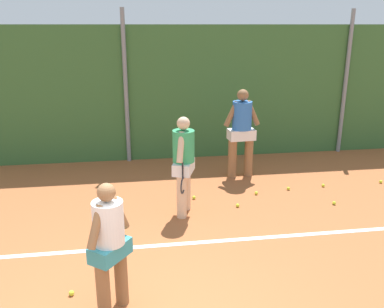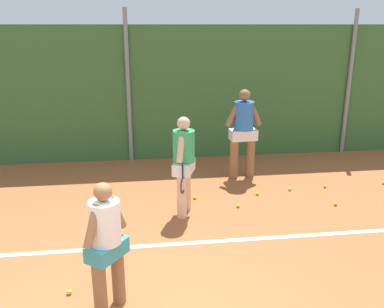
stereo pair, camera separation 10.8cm
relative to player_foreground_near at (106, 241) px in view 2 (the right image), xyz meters
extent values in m
plane|color=#A85B33|center=(0.18, 1.17, -0.90)|extent=(29.23, 29.23, 0.00)
cube|color=#386633|center=(0.18, 5.75, 0.71)|extent=(19.00, 0.25, 3.21)
cylinder|color=gray|center=(0.18, 5.58, 0.89)|extent=(0.10, 0.10, 3.57)
cylinder|color=gray|center=(5.66, 5.58, 0.89)|extent=(0.10, 0.10, 3.57)
cube|color=white|center=(0.18, 1.39, -0.90)|extent=(13.88, 0.10, 0.01)
cylinder|color=#8C603D|center=(-0.10, -0.12, -0.55)|extent=(0.16, 0.16, 0.70)
cylinder|color=#8C603D|center=(0.10, 0.12, -0.55)|extent=(0.16, 0.16, 0.70)
cube|color=teal|center=(0.00, 0.00, -0.10)|extent=(0.50, 0.54, 0.19)
cylinder|color=white|center=(0.00, 0.00, 0.24)|extent=(0.34, 0.34, 0.50)
sphere|color=#8C603D|center=(0.00, 0.00, 0.60)|extent=(0.20, 0.20, 0.20)
cylinder|color=#8C603D|center=(-0.12, -0.15, 0.28)|extent=(0.22, 0.25, 0.48)
cylinder|color=#8C603D|center=(0.12, 0.15, 0.28)|extent=(0.22, 0.25, 0.48)
cylinder|color=beige|center=(1.20, 2.63, -0.52)|extent=(0.17, 0.17, 0.77)
cylinder|color=beige|center=(1.09, 2.31, -0.52)|extent=(0.17, 0.17, 0.77)
cube|color=white|center=(1.14, 2.47, -0.03)|extent=(0.45, 0.58, 0.20)
cylinder|color=#339E60|center=(1.14, 2.47, 0.34)|extent=(0.37, 0.37, 0.54)
sphere|color=beige|center=(1.14, 2.47, 0.74)|extent=(0.22, 0.22, 0.22)
cylinder|color=beige|center=(1.21, 2.67, 0.38)|extent=(0.18, 0.30, 0.52)
cylinder|color=beige|center=(1.07, 2.27, 0.38)|extent=(0.18, 0.30, 0.52)
cylinder|color=black|center=(1.09, 2.17, 0.01)|extent=(0.03, 0.03, 0.28)
torus|color=#26262B|center=(1.09, 2.17, -0.26)|extent=(0.12, 0.28, 0.28)
cylinder|color=#8C603D|center=(2.79, 4.14, -0.48)|extent=(0.19, 0.19, 0.84)
cylinder|color=#8C603D|center=(2.42, 4.11, -0.48)|extent=(0.19, 0.19, 0.84)
cube|color=white|center=(2.60, 4.13, 0.06)|extent=(0.59, 0.37, 0.23)
cylinder|color=blue|center=(2.60, 4.13, 0.47)|extent=(0.41, 0.41, 0.60)
sphere|color=#8C603D|center=(2.60, 4.13, 0.90)|extent=(0.24, 0.24, 0.24)
cylinder|color=#8C603D|center=(2.84, 4.14, 0.51)|extent=(0.34, 0.13, 0.56)
cylinder|color=#8C603D|center=(2.37, 4.11, 0.51)|extent=(0.34, 0.13, 0.56)
sphere|color=#CCDB33|center=(2.66, 3.07, -0.87)|extent=(0.07, 0.07, 0.07)
sphere|color=#CCDB33|center=(3.38, 3.21, -0.87)|extent=(0.07, 0.07, 0.07)
sphere|color=#CCDB33|center=(-0.53, 0.35, -0.87)|extent=(0.07, 0.07, 0.07)
sphere|color=#CCDB33|center=(-0.37, 2.45, -0.87)|extent=(0.07, 0.07, 0.07)
sphere|color=#CCDB33|center=(2.15, 2.57, -0.87)|extent=(0.07, 0.07, 0.07)
sphere|color=#CCDB33|center=(1.41, 3.04, -0.87)|extent=(0.07, 0.07, 0.07)
sphere|color=#CCDB33|center=(3.96, 2.41, -0.87)|extent=(0.07, 0.07, 0.07)
sphere|color=#CCDB33|center=(4.15, 3.26, -0.87)|extent=(0.07, 0.07, 0.07)
sphere|color=#CCDB33|center=(5.45, 3.28, -0.87)|extent=(0.07, 0.07, 0.07)
camera|label=1|loc=(0.32, -4.13, 2.31)|focal=38.34mm
camera|label=2|loc=(0.43, -4.15, 2.31)|focal=38.34mm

